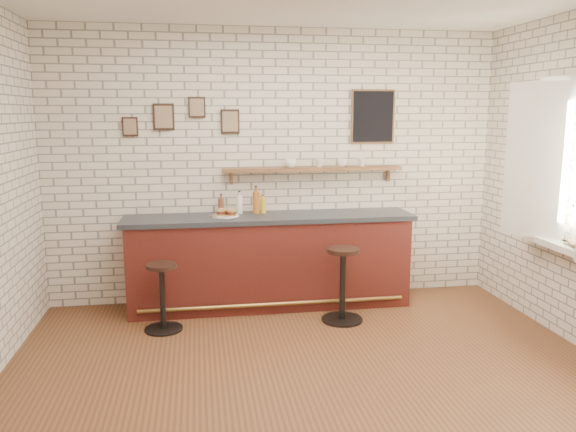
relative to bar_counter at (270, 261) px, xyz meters
name	(u,v)px	position (x,y,z in m)	size (l,w,h in m)	color
ground	(311,374)	(0.11, -1.70, -0.51)	(5.00, 5.00, 0.00)	brown
bar_counter	(270,261)	(0.00, 0.00, 0.00)	(3.10, 0.65, 1.01)	#531A16
sandwich_plate	(226,216)	(-0.47, 0.00, 0.51)	(0.28, 0.28, 0.01)	white
ciabatta_sandwich	(226,212)	(-0.46, 0.00, 0.55)	(0.24, 0.18, 0.07)	#B9854C
potato_chips	(224,215)	(-0.49, 0.00, 0.52)	(0.27, 0.19, 0.00)	gold
bitters_bottle_brown	(221,206)	(-0.51, 0.15, 0.59)	(0.07, 0.07, 0.22)	brown
bitters_bottle_white	(240,204)	(-0.31, 0.15, 0.60)	(0.06, 0.06, 0.25)	white
bitters_bottle_amber	(256,202)	(-0.13, 0.15, 0.63)	(0.07, 0.07, 0.30)	#A65A1A
condiment_bottle_yellow	(263,205)	(-0.05, 0.15, 0.59)	(0.06, 0.06, 0.20)	gold
bar_stool_left	(162,295)	(-1.12, -0.55, -0.15)	(0.37, 0.37, 0.67)	black
bar_stool_right	(343,282)	(0.67, -0.58, -0.10)	(0.42, 0.42, 0.76)	black
wall_shelf	(313,169)	(0.51, 0.20, 0.97)	(2.00, 0.18, 0.18)	brown
shelf_cup_a	(290,163)	(0.26, 0.20, 1.04)	(0.13, 0.13, 0.10)	white
shelf_cup_b	(319,163)	(0.58, 0.20, 1.04)	(0.10, 0.10, 0.09)	white
shelf_cup_c	(342,163)	(0.84, 0.20, 1.04)	(0.11, 0.11, 0.09)	white
shelf_cup_d	(362,162)	(1.07, 0.20, 1.04)	(0.10, 0.10, 0.09)	white
back_wall_decor	(296,117)	(0.34, 0.28, 1.54)	(2.96, 0.02, 0.56)	black
window_sill	(564,247)	(2.51, -1.40, 0.39)	(0.20, 1.35, 0.06)	white
casement_window	(568,164)	(2.47, -1.40, 1.14)	(0.40, 1.30, 1.56)	white
book_lower	(572,246)	(2.49, -1.52, 0.43)	(0.16, 0.21, 0.02)	tan
book_upper	(569,243)	(2.49, -1.48, 0.45)	(0.18, 0.24, 0.02)	tan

